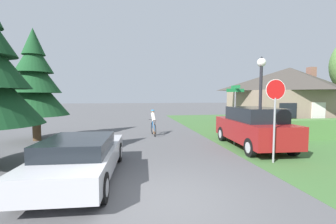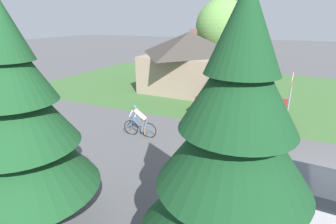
{
  "view_description": "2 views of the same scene",
  "coord_description": "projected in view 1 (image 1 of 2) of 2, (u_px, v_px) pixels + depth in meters",
  "views": [
    {
      "loc": [
        -0.64,
        -4.92,
        2.39
      ],
      "look_at": [
        1.26,
        6.47,
        1.56
      ],
      "focal_mm": 24.0,
      "sensor_mm": 36.0,
      "label": 1
    },
    {
      "loc": [
        -9.3,
        2.54,
        5.36
      ],
      "look_at": [
        0.65,
        7.09,
        1.47
      ],
      "focal_mm": 28.0,
      "sensor_mm": 36.0,
      "label": 2
    }
  ],
  "objects": [
    {
      "name": "ground_plane",
      "position": [
        160.0,
        201.0,
        5.12
      ],
      "size": [
        140.0,
        140.0,
        0.0
      ],
      "primitive_type": "plane",
      "color": "#515154"
    },
    {
      "name": "cottage_house",
      "position": [
        289.0,
        97.0,
        16.42
      ],
      "size": [
        8.05,
        6.29,
        4.57
      ],
      "rotation": [
        0.0,
        0.0,
        -0.04
      ],
      "color": "gray",
      "rests_on": "ground"
    },
    {
      "name": "hedge_row",
      "position": [
        323.0,
        129.0,
        12.52
      ],
      "size": [
        9.89,
        0.9,
        1.1
      ],
      "primitive_type": "cube",
      "color": "#4C7A3D",
      "rests_on": "ground"
    },
    {
      "name": "sedan_left_lane",
      "position": [
        81.0,
        157.0,
        6.39
      ],
      "size": [
        2.15,
        4.79,
        1.25
      ],
      "rotation": [
        0.0,
        0.0,
        1.51
      ],
      "color": "#BCBCC1",
      "rests_on": "ground"
    },
    {
      "name": "cyclist",
      "position": [
        153.0,
        123.0,
        13.63
      ],
      "size": [
        0.44,
        1.72,
        1.57
      ],
      "rotation": [
        0.0,
        0.0,
        1.64
      ],
      "color": "black",
      "rests_on": "ground"
    },
    {
      "name": "parked_suv_right",
      "position": [
        253.0,
        127.0,
        10.38
      ],
      "size": [
        2.19,
        4.75,
        1.86
      ],
      "rotation": [
        0.0,
        0.0,
        1.52
      ],
      "color": "maroon",
      "rests_on": "ground"
    },
    {
      "name": "stop_sign",
      "position": [
        275.0,
        104.0,
        7.88
      ],
      "size": [
        0.73,
        0.07,
        2.97
      ],
      "rotation": [
        0.0,
        0.0,
        3.09
      ],
      "color": "gray",
      "rests_on": "ground"
    },
    {
      "name": "street_lamp",
      "position": [
        261.0,
        86.0,
        9.31
      ],
      "size": [
        0.36,
        0.36,
        4.02
      ],
      "color": "black",
      "rests_on": "ground"
    },
    {
      "name": "street_name_sign",
      "position": [
        235.0,
        104.0,
        10.82
      ],
      "size": [
        0.9,
        0.9,
        2.9
      ],
      "color": "gray",
      "rests_on": "ground"
    },
    {
      "name": "conifer_tall_far",
      "position": [
        35.0,
        82.0,
        11.81
      ],
      "size": [
        3.32,
        3.32,
        5.92
      ],
      "color": "#4C3823",
      "rests_on": "ground"
    }
  ]
}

